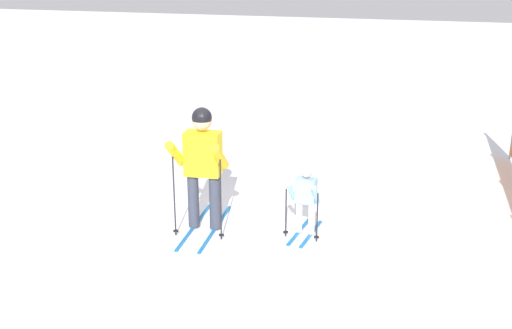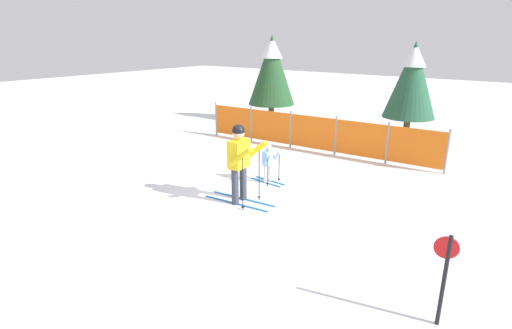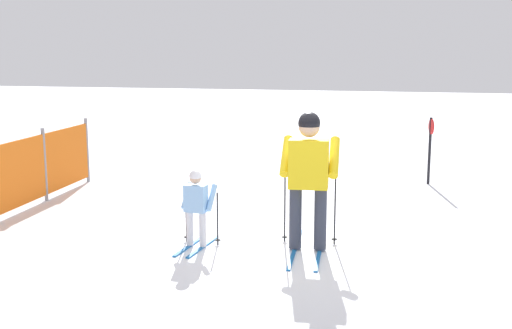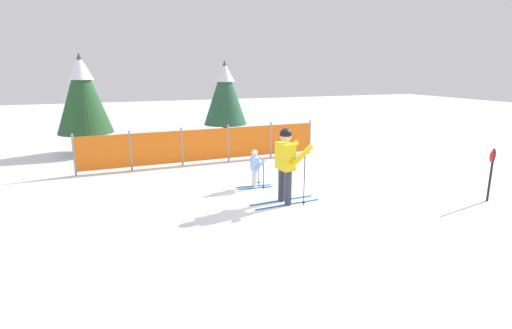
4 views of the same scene
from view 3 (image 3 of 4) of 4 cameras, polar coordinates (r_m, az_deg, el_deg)
The scene contains 4 objects.
ground_plane at distance 8.14m, azimuth 3.25°, elevation -7.11°, with size 60.00×60.00×0.00m, color white.
skier_adult at distance 7.72m, azimuth 4.71°, elevation -0.34°, with size 1.62×0.75×1.69m.
skier_child at distance 7.92m, azimuth -5.33°, elevation -3.43°, with size 0.93×0.50×0.98m.
trail_marker at distance 11.96m, azimuth 15.22°, elevation 1.88°, with size 0.28×0.09×1.22m.
Camera 3 is at (-7.65, -1.35, 2.43)m, focal length 45.00 mm.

